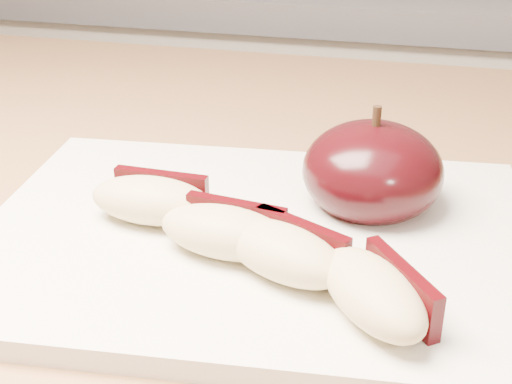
# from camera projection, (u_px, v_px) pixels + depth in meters

# --- Properties ---
(back_cabinet) EXTENTS (2.40, 0.62, 0.94)m
(back_cabinet) POSITION_uv_depth(u_px,v_px,m) (362.00, 231.00, 1.30)
(back_cabinet) COLOR silver
(back_cabinet) RESTS_ON ground
(cutting_board) EXTENTS (0.34, 0.27, 0.01)m
(cutting_board) POSITION_uv_depth(u_px,v_px,m) (256.00, 240.00, 0.42)
(cutting_board) COLOR silver
(cutting_board) RESTS_ON island_counter
(apple_half) EXTENTS (0.10, 0.10, 0.07)m
(apple_half) POSITION_uv_depth(u_px,v_px,m) (372.00, 171.00, 0.44)
(apple_half) COLOR black
(apple_half) RESTS_ON cutting_board
(apple_wedge_a) EXTENTS (0.08, 0.04, 0.03)m
(apple_wedge_a) POSITION_uv_depth(u_px,v_px,m) (153.00, 199.00, 0.42)
(apple_wedge_a) COLOR #CCB781
(apple_wedge_a) RESTS_ON cutting_board
(apple_wedge_b) EXTENTS (0.08, 0.05, 0.03)m
(apple_wedge_b) POSITION_uv_depth(u_px,v_px,m) (226.00, 231.00, 0.39)
(apple_wedge_b) COLOR #CCB781
(apple_wedge_b) RESTS_ON cutting_board
(apple_wedge_c) EXTENTS (0.08, 0.07, 0.03)m
(apple_wedge_c) POSITION_uv_depth(u_px,v_px,m) (285.00, 251.00, 0.37)
(apple_wedge_c) COLOR #CCB781
(apple_wedge_c) RESTS_ON cutting_board
(apple_wedge_d) EXTENTS (0.07, 0.08, 0.03)m
(apple_wedge_d) POSITION_uv_depth(u_px,v_px,m) (376.00, 292.00, 0.34)
(apple_wedge_d) COLOR #CCB781
(apple_wedge_d) RESTS_ON cutting_board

